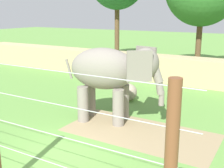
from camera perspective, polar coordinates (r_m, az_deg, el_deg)
name	(u,v)px	position (r m, az deg, el deg)	size (l,w,h in m)	color
ground_plane	(58,156)	(10.10, -10.70, -13.90)	(120.00, 120.00, 0.00)	#609342
dirt_patch	(140,133)	(11.72, 5.49, -9.58)	(6.01, 2.97, 0.01)	#937F5B
embankment_wall	(174,69)	(20.05, 12.18, 2.85)	(36.00, 1.80, 1.74)	tan
elephant	(111,72)	(12.28, -0.21, 2.31)	(4.38, 2.29, 3.30)	gray
enrichment_ball	(128,92)	(15.57, 3.28, -1.62)	(0.94, 0.94, 0.94)	gray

